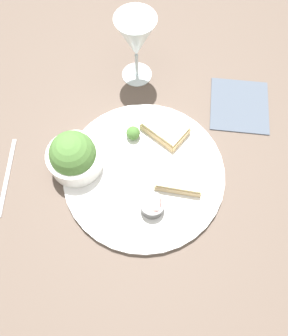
# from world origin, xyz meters

# --- Properties ---
(ground_plane) EXTENTS (4.00, 4.00, 0.00)m
(ground_plane) POSITION_xyz_m (0.00, 0.00, 0.00)
(ground_plane) COLOR brown
(dinner_plate) EXTENTS (0.33, 0.33, 0.01)m
(dinner_plate) POSITION_xyz_m (0.00, 0.00, 0.01)
(dinner_plate) COLOR white
(dinner_plate) RESTS_ON ground_plane
(salad_bowl) EXTENTS (0.11, 0.11, 0.09)m
(salad_bowl) POSITION_xyz_m (0.14, 0.03, 0.05)
(salad_bowl) COLOR white
(salad_bowl) RESTS_ON dinner_plate
(sauce_ramekin) EXTENTS (0.05, 0.05, 0.03)m
(sauce_ramekin) POSITION_xyz_m (-0.04, 0.07, 0.03)
(sauce_ramekin) COLOR #4C4C4C
(sauce_ramekin) RESTS_ON dinner_plate
(cheese_toast_near) EXTENTS (0.11, 0.09, 0.03)m
(cheese_toast_near) POSITION_xyz_m (-0.01, -0.11, 0.03)
(cheese_toast_near) COLOR #D1B27F
(cheese_toast_near) RESTS_ON dinner_plate
(cheese_toast_far) EXTENTS (0.10, 0.08, 0.03)m
(cheese_toast_far) POSITION_xyz_m (-0.07, -0.01, 0.03)
(cheese_toast_far) COLOR #D1B27F
(cheese_toast_far) RESTS_ON dinner_plate
(wine_glass) EXTENTS (0.09, 0.09, 0.17)m
(wine_glass) POSITION_xyz_m (0.11, -0.24, 0.11)
(wine_glass) COLOR silver
(wine_glass) RESTS_ON ground_plane
(garnish) EXTENTS (0.03, 0.03, 0.03)m
(garnish) POSITION_xyz_m (0.05, -0.07, 0.03)
(garnish) COLOR #477533
(garnish) RESTS_ON dinner_plate
(napkin) EXTENTS (0.16, 0.17, 0.01)m
(napkin) POSITION_xyz_m (-0.14, -0.24, 0.00)
(napkin) COLOR #4C5666
(napkin) RESTS_ON ground_plane
(fork) EXTENTS (0.07, 0.17, 0.01)m
(fork) POSITION_xyz_m (0.26, 0.11, 0.00)
(fork) COLOR silver
(fork) RESTS_ON ground_plane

